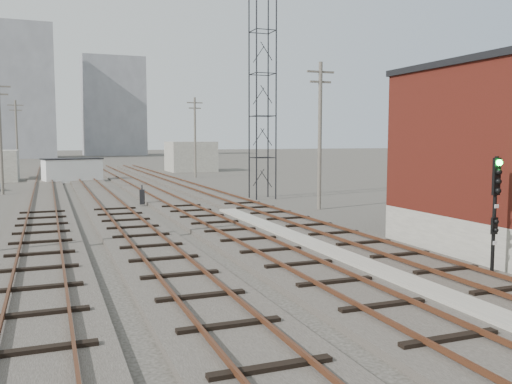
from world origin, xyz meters
TOP-DOWN VIEW (x-y plane):
  - ground at (0.00, 60.00)m, footprint 320.00×320.00m
  - track_right at (2.50, 39.00)m, footprint 3.20×90.00m
  - track_mid_right at (-1.50, 39.00)m, footprint 3.20×90.00m
  - track_mid_left at (-5.50, 39.00)m, footprint 3.20×90.00m
  - track_left at (-9.50, 39.00)m, footprint 3.20×90.00m
  - platform_curb at (0.50, 14.00)m, footprint 0.90×28.00m
  - lattice_tower at (5.50, 35.00)m, footprint 1.60×1.60m
  - utility_pole_left_b at (-12.50, 45.00)m, footprint 1.80×0.24m
  - utility_pole_left_c at (-12.50, 70.00)m, footprint 1.80×0.24m
  - utility_pole_right_a at (6.50, 28.00)m, footprint 1.80×0.24m
  - utility_pole_right_b at (6.50, 58.00)m, footprint 1.80×0.24m
  - apartment_left at (-18.00, 135.00)m, footprint 22.00×14.00m
  - apartment_right at (8.00, 150.00)m, footprint 16.00×12.00m
  - shed_right at (9.00, 70.00)m, footprint 6.00×6.00m
  - signal_mast at (3.70, 11.10)m, footprint 0.40×0.41m
  - switch_stand at (-3.45, 33.75)m, footprint 0.37×0.37m
  - site_trailer at (-6.82, 56.13)m, footprint 6.13×3.62m

SIDE VIEW (x-z plane):
  - ground at x=0.00m, z-range 0.00..0.00m
  - track_right at x=2.50m, z-range -0.09..0.30m
  - track_mid_right at x=-1.50m, z-range -0.09..0.30m
  - track_mid_left at x=-5.50m, z-range -0.09..0.30m
  - track_left at x=-9.50m, z-range -0.09..0.30m
  - platform_curb at x=0.50m, z-range 0.00..0.26m
  - switch_stand at x=-3.45m, z-range -0.04..1.23m
  - site_trailer at x=-6.82m, z-range 0.01..2.43m
  - shed_right at x=9.00m, z-range 0.00..4.00m
  - signal_mast at x=3.70m, z-range 0.30..4.13m
  - utility_pole_left_b at x=-12.50m, z-range 0.30..9.30m
  - utility_pole_left_c at x=-12.50m, z-range 0.30..9.30m
  - utility_pole_right_a at x=6.50m, z-range 0.30..9.30m
  - utility_pole_right_b at x=6.50m, z-range 0.30..9.30m
  - lattice_tower at x=5.50m, z-range 0.00..15.00m
  - apartment_right at x=8.00m, z-range 0.00..26.00m
  - apartment_left at x=-18.00m, z-range 0.00..30.00m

